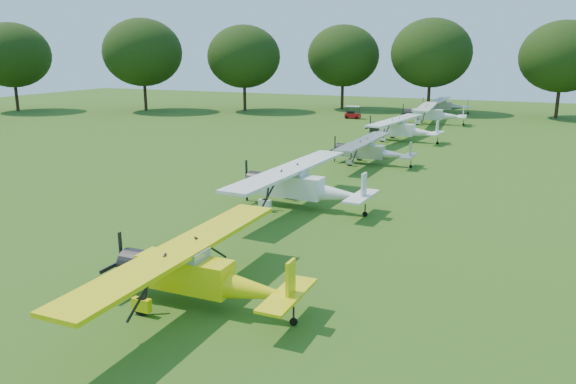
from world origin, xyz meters
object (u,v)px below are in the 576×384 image
aircraft_4 (371,149)px  aircraft_7 (445,104)px  aircraft_2 (198,270)px  aircraft_3 (301,183)px  aircraft_6 (432,113)px  golf_cart (352,114)px  aircraft_5 (402,128)px

aircraft_4 → aircraft_7: (-0.20, 39.53, 0.03)m
aircraft_2 → aircraft_3: aircraft_3 is taller
aircraft_2 → aircraft_6: 52.70m
aircraft_3 → aircraft_7: 53.02m
aircraft_7 → golf_cart: 15.15m
aircraft_7 → aircraft_5: bearing=-90.2°
aircraft_4 → aircraft_5: bearing=92.7°
aircraft_5 → golf_cart: aircraft_5 is taller
aircraft_2 → aircraft_3: bearing=96.7°
golf_cart → aircraft_5: bearing=-59.0°
aircraft_6 → aircraft_5: bearing=-96.1°
aircraft_6 → aircraft_7: (-0.45, 13.23, -0.16)m
aircraft_6 → aircraft_7: bearing=88.0°
aircraft_5 → aircraft_6: (0.52, 14.04, 0.04)m
aircraft_2 → golf_cart: bearing=101.8°
aircraft_3 → aircraft_7: aircraft_3 is taller
aircraft_4 → aircraft_7: bearing=91.8°
aircraft_2 → aircraft_5: 38.68m
aircraft_6 → golf_cart: aircraft_6 is taller
aircraft_5 → aircraft_6: 14.05m
aircraft_2 → aircraft_4: (-1.18, 26.40, -0.14)m
aircraft_3 → aircraft_7: (0.10, 53.02, -0.21)m
aircraft_4 → golf_cart: (-10.02, 28.00, -0.64)m
aircraft_5 → aircraft_7: aircraft_5 is taller
aircraft_4 → golf_cart: 29.75m
golf_cart → aircraft_7: bearing=48.8°
aircraft_7 → golf_cart: (-9.82, -11.52, -0.67)m
aircraft_3 → aircraft_6: (0.55, 39.79, -0.04)m
aircraft_4 → golf_cart: bearing=111.2°
aircraft_6 → golf_cart: bearing=166.6°
aircraft_6 → aircraft_4: bearing=-94.5°
aircraft_3 → golf_cart: 42.63m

